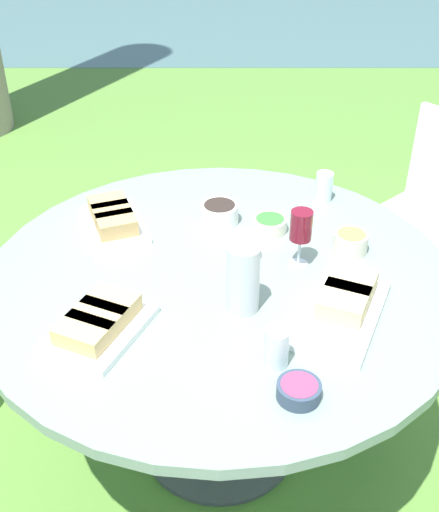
# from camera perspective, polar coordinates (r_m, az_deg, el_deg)

# --- Properties ---
(ground_plane) EXTENTS (40.00, 40.00, 0.00)m
(ground_plane) POSITION_cam_1_polar(r_m,az_deg,el_deg) (2.43, -0.00, -16.07)
(ground_plane) COLOR #5B8C38
(river_strip) EXTENTS (40.00, 3.59, 0.01)m
(river_strip) POSITION_cam_1_polar(r_m,az_deg,el_deg) (7.90, 0.02, 20.32)
(river_strip) COLOR #4C706B
(river_strip) RESTS_ON ground_plane
(dining_table) EXTENTS (1.42, 1.42, 0.75)m
(dining_table) POSITION_cam_1_polar(r_m,az_deg,el_deg) (1.98, -0.00, -3.88)
(dining_table) COLOR #4C4C51
(dining_table) RESTS_ON ground_plane
(chair_far_back) EXTENTS (0.61, 0.61, 0.89)m
(chair_far_back) POSITION_cam_1_polar(r_m,az_deg,el_deg) (2.88, 18.76, 4.28)
(chair_far_back) COLOR white
(chair_far_back) RESTS_ON ground_plane
(water_pitcher) EXTENTS (0.10, 0.09, 0.20)m
(water_pitcher) POSITION_cam_1_polar(r_m,az_deg,el_deg) (1.72, 2.12, -2.00)
(water_pitcher) COLOR silver
(water_pitcher) RESTS_ON dining_table
(wine_glass) EXTENTS (0.07, 0.07, 0.19)m
(wine_glass) POSITION_cam_1_polar(r_m,az_deg,el_deg) (1.89, 7.26, 2.50)
(wine_glass) COLOR silver
(wine_glass) RESTS_ON dining_table
(platter_bread_main) EXTENTS (0.27, 0.33, 0.07)m
(platter_bread_main) POSITION_cam_1_polar(r_m,az_deg,el_deg) (2.15, -9.46, 3.30)
(platter_bread_main) COLOR white
(platter_bread_main) RESTS_ON dining_table
(platter_charcuterie) EXTENTS (0.31, 0.35, 0.07)m
(platter_charcuterie) POSITION_cam_1_polar(r_m,az_deg,el_deg) (1.71, -10.72, -5.83)
(platter_charcuterie) COLOR white
(platter_charcuterie) RESTS_ON dining_table
(platter_sandwich_side) EXTENTS (0.33, 0.42, 0.08)m
(platter_sandwich_side) POSITION_cam_1_polar(r_m,az_deg,el_deg) (1.78, 11.08, -4.11)
(platter_sandwich_side) COLOR white
(platter_sandwich_side) RESTS_ON dining_table
(bowl_fries) EXTENTS (0.11, 0.11, 0.06)m
(bowl_fries) POSITION_cam_1_polar(r_m,az_deg,el_deg) (2.04, 11.59, 1.29)
(bowl_fries) COLOR beige
(bowl_fries) RESTS_ON dining_table
(bowl_salad) EXTENTS (0.11, 0.11, 0.05)m
(bowl_salad) POSITION_cam_1_polar(r_m,az_deg,el_deg) (2.11, 4.50, 2.87)
(bowl_salad) COLOR beige
(bowl_salad) RESTS_ON dining_table
(bowl_olives) EXTENTS (0.13, 0.13, 0.07)m
(bowl_olives) POSITION_cam_1_polar(r_m,az_deg,el_deg) (2.15, 0.08, 3.91)
(bowl_olives) COLOR white
(bowl_olives) RESTS_ON dining_table
(bowl_dip_red) EXTENTS (0.11, 0.11, 0.04)m
(bowl_dip_red) POSITION_cam_1_polar(r_m,az_deg,el_deg) (1.53, 7.06, -11.74)
(bowl_dip_red) COLOR #334256
(bowl_dip_red) RESTS_ON dining_table
(cup_water_near) EXTENTS (0.06, 0.06, 0.11)m
(cup_water_near) POSITION_cam_1_polar(r_m,az_deg,el_deg) (2.30, 9.28, 6.10)
(cup_water_near) COLOR silver
(cup_water_near) RESTS_ON dining_table
(cup_water_far) EXTENTS (0.06, 0.06, 0.11)m
(cup_water_far) POSITION_cam_1_polar(r_m,az_deg,el_deg) (1.58, 5.08, -8.09)
(cup_water_far) COLOR silver
(cup_water_far) RESTS_ON dining_table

